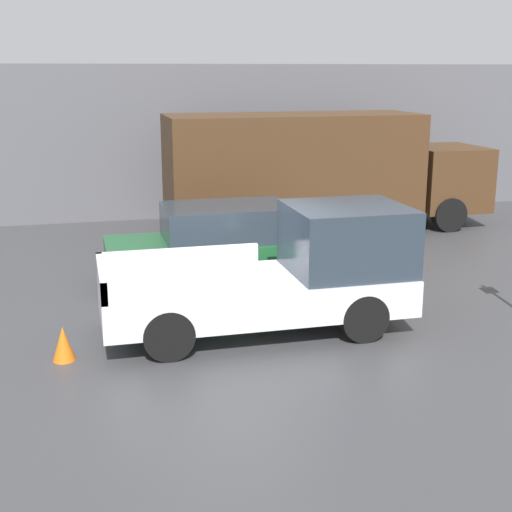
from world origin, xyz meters
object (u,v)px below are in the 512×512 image
at_px(pickup_truck, 287,274).
at_px(car, 223,242).
at_px(traffic_cone, 63,344).
at_px(delivery_truck, 317,168).

height_order(pickup_truck, car, pickup_truck).
relative_size(pickup_truck, traffic_cone, 9.51).
bearing_deg(pickup_truck, traffic_cone, -172.50).
distance_m(pickup_truck, delivery_truck, 7.74).
height_order(pickup_truck, traffic_cone, pickup_truck).
height_order(car, traffic_cone, car).
bearing_deg(traffic_cone, pickup_truck, 7.50).
distance_m(delivery_truck, traffic_cone, 10.16).
xyz_separation_m(pickup_truck, traffic_cone, (-3.64, -0.48, -0.69)).
bearing_deg(car, traffic_cone, -131.40).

